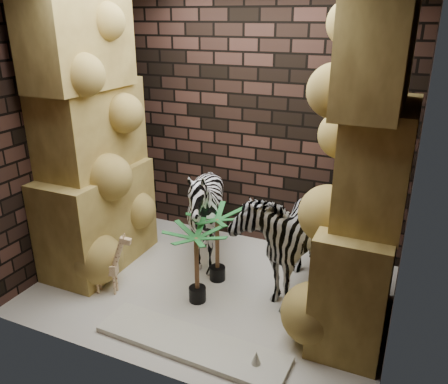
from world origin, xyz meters
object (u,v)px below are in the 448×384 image
at_px(zebra_left, 205,219).
at_px(surfboard, 191,344).
at_px(palm_front, 217,246).
at_px(palm_back, 197,266).
at_px(zebra_right, 285,225).
at_px(giraffe_toy, 105,262).

height_order(zebra_left, surfboard, zebra_left).
bearing_deg(palm_front, surfboard, -77.46).
bearing_deg(palm_back, palm_front, 87.44).
xyz_separation_m(zebra_right, surfboard, (-0.44, -1.22, -0.68)).
relative_size(zebra_right, surfboard, 0.82).
distance_m(zebra_right, palm_back, 0.97).
distance_m(zebra_right, giraffe_toy, 1.85).
distance_m(giraffe_toy, surfboard, 1.27).
bearing_deg(surfboard, zebra_left, 112.74).
distance_m(zebra_left, palm_back, 0.72).
bearing_deg(surfboard, giraffe_toy, 164.08).
relative_size(giraffe_toy, surfboard, 0.40).
relative_size(zebra_right, giraffe_toy, 2.03).
height_order(palm_front, surfboard, palm_front).
relative_size(zebra_left, palm_back, 1.59).
xyz_separation_m(zebra_left, giraffe_toy, (-0.68, -0.90, -0.23)).
distance_m(palm_front, surfboard, 1.14).
xyz_separation_m(zebra_right, giraffe_toy, (-1.60, -0.85, -0.36)).
xyz_separation_m(palm_back, surfboard, (0.25, -0.62, -0.37)).
height_order(zebra_right, palm_back, zebra_right).
bearing_deg(palm_back, giraffe_toy, -165.22).
height_order(giraffe_toy, surfboard, giraffe_toy).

